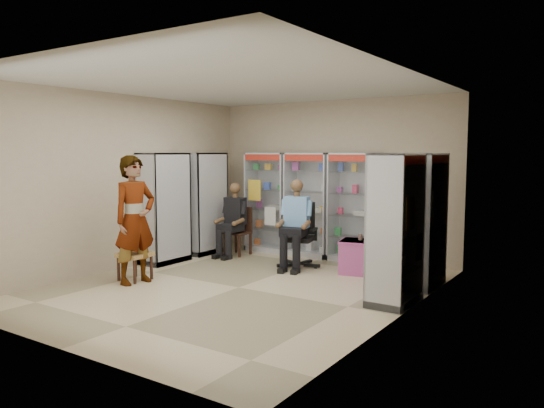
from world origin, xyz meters
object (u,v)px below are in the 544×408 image
Objects in this scene: cabinet_back_right at (354,207)px; cabinet_left_near at (164,208)px; wooden_chair at (238,231)px; woven_stool_b at (135,266)px; cabinet_back_mid at (309,205)px; pink_trunk at (359,257)px; cabinet_right_far at (422,220)px; cabinet_right_near at (396,229)px; office_chair at (298,235)px; standing_man at (135,220)px; cabinet_left_far at (204,203)px; seated_shopkeeper at (297,227)px; woven_stool_a at (401,270)px; cabinet_back_left at (269,202)px.

cabinet_left_near is (-2.83, -2.03, 0.00)m from cabinet_back_right.
wooden_chair is 2.56m from woven_stool_b.
cabinet_back_mid is 3.48× the size of pink_trunk.
cabinet_right_far is at bearing -13.19° from pink_trunk.
cabinet_right_near is at bearing -180.00° from cabinet_right_far.
office_chair is (-2.22, 0.11, -0.43)m from cabinet_right_far.
cabinet_back_right is 1.00× the size of cabinet_right_near.
pink_trunk is at bearing -39.19° from standing_man.
cabinet_back_right is 2.98m from cabinet_left_far.
cabinet_back_right and cabinet_right_far have the same top height.
standing_man is (0.06, -2.66, 0.51)m from wooden_chair.
cabinet_back_mid is 1.16m from seated_shopkeeper.
cabinet_back_right is 2.13× the size of wooden_chair.
office_chair is 2.57× the size of woven_stool_b.
cabinet_right_far is (2.58, -1.13, 0.00)m from cabinet_back_mid.
cabinet_right_far reaches higher than standing_man.
cabinet_back_right is at bearing 140.93° from woven_stool_a.
cabinet_back_mid is at bearing 31.31° from wooden_chair.
cabinet_right_near is 5.35× the size of woven_stool_a.
woven_stool_b is (-0.09, -2.54, -0.25)m from wooden_chair.
wooden_chair is (-3.78, 1.50, -0.53)m from cabinet_right_near.
cabinet_back_left and cabinet_back_right have the same top height.
pink_trunk is (-1.14, 1.37, -0.72)m from cabinet_right_near.
cabinet_right_near reaches higher than pink_trunk.
cabinet_right_near is 4.65m from cabinet_left_far.
seated_shopkeeper is (0.00, -0.05, 0.16)m from office_chair.
cabinet_right_near is at bearing -50.24° from pink_trunk.
woven_stool_a is (4.13, -0.13, -0.81)m from cabinet_left_far.
office_chair is at bearing -37.78° from cabinet_back_left.
pink_trunk is (1.08, 0.15, -0.29)m from office_chair.
cabinet_back_left is 2.64m from pink_trunk.
office_chair is at bearing 61.33° from cabinet_right_near.
cabinet_back_right is 1.02× the size of standing_man.
standing_man is at bearing 16.84° from cabinet_left_far.
standing_man is (-3.72, -1.16, -0.02)m from cabinet_right_near.
woven_stool_b is at bearing 59.34° from standing_man.
cabinet_right_near is at bearing -32.28° from cabinet_back_left.
cabinet_back_left reaches higher than office_chair.
cabinet_left_far is (-4.46, 0.20, 0.00)m from cabinet_right_far.
cabinet_back_left is 1.38× the size of seated_shopkeeper.
cabinet_right_far is (1.63, -1.13, 0.00)m from cabinet_back_right.
cabinet_back_right reaches higher than wooden_chair.
cabinet_back_mid is 1.76× the size of office_chair.
cabinet_back_right is at bearing 47.47° from seated_shopkeeper.
standing_man is (-2.58, -2.52, 0.71)m from pink_trunk.
cabinet_right_far reaches higher than office_chair.
seated_shopkeeper is 2.77m from standing_man.
wooden_chair is 0.48× the size of standing_man.
cabinet_back_right reaches higher than seated_shopkeeper.
cabinet_left_far is 4.51× the size of woven_stool_b.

